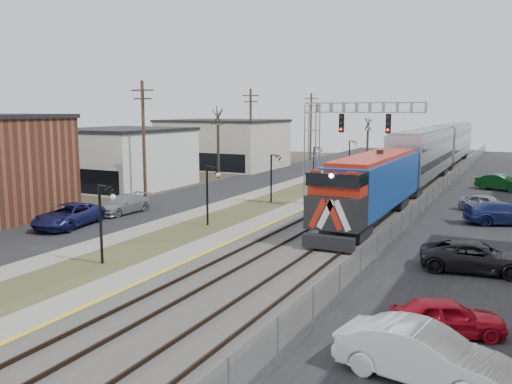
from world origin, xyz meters
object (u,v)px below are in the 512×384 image
Objects in this scene: train at (430,155)px; car_lot_b at (423,355)px; car_lot_a at (447,318)px; signal_gantry at (333,136)px.

train is 12.99× the size of car_lot_b.
car_lot_a is 3.59m from car_lot_b.
signal_gantry is 2.37× the size of car_lot_a.
signal_gantry is 27.76m from car_lot_b.
car_lot_b is (11.00, -25.03, -4.79)m from signal_gantry.
train reaches higher than car_lot_b.
signal_gantry is (-4.28, -19.49, 2.70)m from train.
train is 45.07m from car_lot_b.
signal_gantry is at bearing 32.86° from car_lot_b.
car_lot_b reaches higher than car_lot_a.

